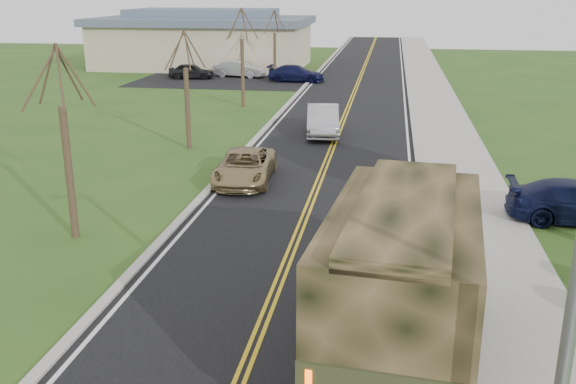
# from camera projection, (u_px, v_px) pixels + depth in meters

# --- Properties ---
(road) EXTENTS (8.00, 120.00, 0.01)m
(road) POSITION_uv_depth(u_px,v_px,m) (353.00, 95.00, 47.68)
(road) COLOR black
(road) RESTS_ON ground
(curb_right) EXTENTS (0.30, 120.00, 0.12)m
(curb_right) POSITION_uv_depth(u_px,v_px,m) (410.00, 96.00, 47.04)
(curb_right) COLOR #9E998E
(curb_right) RESTS_ON ground
(sidewalk_right) EXTENTS (3.20, 120.00, 0.10)m
(sidewalk_right) POSITION_uv_depth(u_px,v_px,m) (434.00, 96.00, 46.78)
(sidewalk_right) COLOR #9E998E
(sidewalk_right) RESTS_ON ground
(curb_left) EXTENTS (0.30, 120.00, 0.10)m
(curb_left) POSITION_uv_depth(u_px,v_px,m) (298.00, 93.00, 48.30)
(curb_left) COLOR #9E998E
(curb_left) RESTS_ON ground
(street_light) EXTENTS (1.65, 0.22, 8.00)m
(street_light) POSITION_uv_depth(u_px,v_px,m) (570.00, 271.00, 7.50)
(street_light) COLOR gray
(street_light) RESTS_ON ground
(bare_tree_a) EXTENTS (1.93, 2.26, 6.08)m
(bare_tree_a) POSITION_uv_depth(u_px,v_px,m) (67.00, 157.00, 19.72)
(bare_tree_a) COLOR #38281C
(bare_tree_a) RESTS_ON ground
(bare_tree_b) EXTENTS (1.83, 2.14, 5.73)m
(bare_tree_b) POSITION_uv_depth(u_px,v_px,m) (187.00, 99.00, 31.05)
(bare_tree_b) COLOR #38281C
(bare_tree_b) RESTS_ON ground
(bare_tree_c) EXTENTS (2.04, 2.39, 6.42)m
(bare_tree_c) POSITION_uv_depth(u_px,v_px,m) (242.00, 65.00, 42.25)
(bare_tree_c) COLOR #38281C
(bare_tree_c) RESTS_ON ground
(bare_tree_d) EXTENTS (1.88, 2.20, 5.91)m
(bare_tree_d) POSITION_uv_depth(u_px,v_px,m) (275.00, 51.00, 53.61)
(bare_tree_d) COLOR #38281C
(bare_tree_d) RESTS_ON ground
(commercial_building) EXTENTS (25.50, 21.50, 5.65)m
(commercial_building) POSITION_uv_depth(u_px,v_px,m) (204.00, 39.00, 64.31)
(commercial_building) COLOR tan
(commercial_building) RESTS_ON ground
(military_truck) EXTENTS (3.41, 7.94, 3.85)m
(military_truck) POSITION_uv_depth(u_px,v_px,m) (404.00, 268.00, 12.95)
(military_truck) COLOR black
(military_truck) RESTS_ON ground
(suv_champagne) EXTENTS (2.45, 4.82, 1.31)m
(suv_champagne) POSITION_uv_depth(u_px,v_px,m) (245.00, 166.00, 26.13)
(suv_champagne) COLOR #958154
(suv_champagne) RESTS_ON ground
(sedan_silver) EXTENTS (2.23, 4.96, 1.58)m
(sedan_silver) POSITION_uv_depth(u_px,v_px,m) (323.00, 120.00, 34.53)
(sedan_silver) COLOR #B3B2B7
(sedan_silver) RESTS_ON ground
(lot_car_dark) EXTENTS (4.07, 1.97, 1.34)m
(lot_car_dark) POSITION_uv_depth(u_px,v_px,m) (191.00, 71.00, 56.06)
(lot_car_dark) COLOR black
(lot_car_dark) RESTS_ON ground
(lot_car_silver) EXTENTS (4.76, 2.28, 1.50)m
(lot_car_silver) POSITION_uv_depth(u_px,v_px,m) (240.00, 69.00, 57.11)
(lot_car_silver) COLOR #BCBCC1
(lot_car_silver) RESTS_ON ground
(lot_car_navy) EXTENTS (4.91, 2.24, 1.40)m
(lot_car_navy) POSITION_uv_depth(u_px,v_px,m) (296.00, 74.00, 54.28)
(lot_car_navy) COLOR #0F1137
(lot_car_navy) RESTS_ON ground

